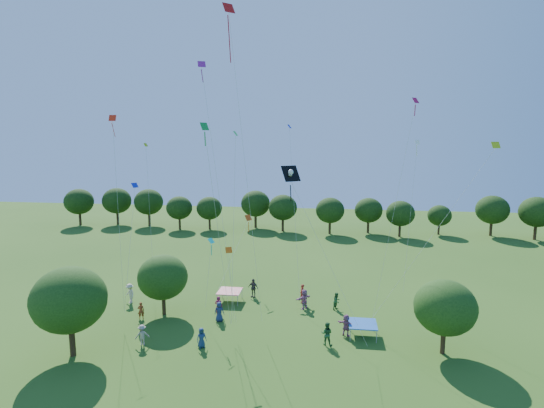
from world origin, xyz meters
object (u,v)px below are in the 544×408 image
Objects in this scene: near_tree_north at (163,277)px; tent_blue at (363,324)px; near_tree_west at (69,300)px; tent_red_stripe at (230,291)px; near_tree_east at (445,307)px; pirate_kite at (292,176)px; red_high_kite at (235,71)px.

near_tree_north reaches higher than tent_blue.
tent_red_stripe is at bearing 52.71° from near_tree_west.
near_tree_west is 15.02m from tent_red_stripe.
near_tree_north is 23.32m from near_tree_east.
pirate_kite is (-5.38, -3.74, 12.03)m from tent_blue.
pirate_kite is 8.27m from red_high_kite.
tent_blue is (17.34, -1.99, -2.44)m from near_tree_north.
tent_blue is at bearing 34.81° from pirate_kite.
pirate_kite is at bearing 7.93° from near_tree_west.
near_tree_north is 2.48× the size of tent_blue.
tent_blue is (12.19, -5.74, 0.00)m from tent_red_stripe.
tent_blue is at bearing 15.71° from near_tree_west.
tent_red_stripe is (5.15, 3.76, -2.44)m from near_tree_north.
near_tree_west is at bearing -165.98° from red_high_kite.
pirate_kite reaches higher than near_tree_east.
near_tree_east is 22.51m from red_high_kite.
pirate_kite is (11.96, -5.73, 9.59)m from near_tree_north.
near_tree_west reaches higher than near_tree_north.
tent_blue is at bearing -6.54° from near_tree_north.
red_high_kite reaches higher than near_tree_east.
near_tree_east is 19.59m from tent_red_stripe.
near_tree_west is 18.14m from pirate_kite.
near_tree_west is at bearing -164.29° from tent_blue.
near_tree_east is 0.44× the size of pirate_kite.
pirate_kite reaches higher than tent_red_stripe.
pirate_kite reaches higher than near_tree_west.
near_tree_east is at bearing -19.33° from tent_blue.
pirate_kite reaches higher than near_tree_north.
red_high_kite reaches higher than tent_blue.
red_high_kite is at bearing -162.24° from tent_blue.
near_tree_west is 3.01× the size of tent_blue.
tent_red_stripe is 0.18× the size of pirate_kite.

